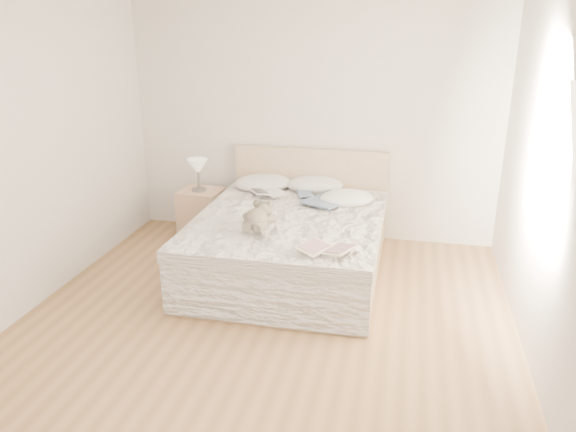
# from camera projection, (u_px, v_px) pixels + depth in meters

# --- Properties ---
(floor) EXTENTS (4.00, 4.50, 0.00)m
(floor) POSITION_uv_depth(u_px,v_px,m) (259.00, 334.00, 4.42)
(floor) COLOR brown
(floor) RESTS_ON ground
(wall_back) EXTENTS (4.00, 0.02, 2.70)m
(wall_back) POSITION_uv_depth(u_px,v_px,m) (312.00, 116.00, 6.04)
(wall_back) COLOR silver
(wall_back) RESTS_ON ground
(wall_front) EXTENTS (4.00, 0.02, 2.70)m
(wall_front) POSITION_uv_depth(u_px,v_px,m) (78.00, 333.00, 1.90)
(wall_front) COLOR silver
(wall_front) RESTS_ON ground
(wall_left) EXTENTS (0.02, 4.50, 2.70)m
(wall_left) POSITION_uv_depth(u_px,v_px,m) (9.00, 154.00, 4.38)
(wall_left) COLOR silver
(wall_left) RESTS_ON ground
(wall_right) EXTENTS (0.02, 4.50, 2.70)m
(wall_right) POSITION_uv_depth(u_px,v_px,m) (559.00, 185.00, 3.56)
(wall_right) COLOR silver
(wall_right) RESTS_ON ground
(window) EXTENTS (0.02, 1.30, 1.10)m
(window) POSITION_uv_depth(u_px,v_px,m) (549.00, 159.00, 3.81)
(window) COLOR white
(window) RESTS_ON wall_right
(bed) EXTENTS (1.72, 2.14, 1.00)m
(bed) POSITION_uv_depth(u_px,v_px,m) (291.00, 242.00, 5.42)
(bed) COLOR tan
(bed) RESTS_ON floor
(nightstand) EXTENTS (0.49, 0.44, 0.56)m
(nightstand) POSITION_uv_depth(u_px,v_px,m) (202.00, 214.00, 6.25)
(nightstand) COLOR tan
(nightstand) RESTS_ON floor
(table_lamp) EXTENTS (0.29, 0.29, 0.35)m
(table_lamp) POSITION_uv_depth(u_px,v_px,m) (198.00, 168.00, 6.05)
(table_lamp) COLOR #4E4944
(table_lamp) RESTS_ON nightstand
(pillow_left) EXTENTS (0.74, 0.63, 0.19)m
(pillow_left) POSITION_uv_depth(u_px,v_px,m) (263.00, 183.00, 6.13)
(pillow_left) COLOR silver
(pillow_left) RESTS_ON bed
(pillow_middle) EXTENTS (0.67, 0.52, 0.18)m
(pillow_middle) POSITION_uv_depth(u_px,v_px,m) (315.00, 185.00, 6.07)
(pillow_middle) COLOR silver
(pillow_middle) RESTS_ON bed
(pillow_right) EXTENTS (0.64, 0.54, 0.16)m
(pillow_right) POSITION_uv_depth(u_px,v_px,m) (347.00, 198.00, 5.62)
(pillow_right) COLOR white
(pillow_right) RESTS_ON bed
(blouse) EXTENTS (0.77, 0.79, 0.02)m
(blouse) POSITION_uv_depth(u_px,v_px,m) (329.00, 199.00, 5.62)
(blouse) COLOR #405371
(blouse) RESTS_ON bed
(photo_book) EXTENTS (0.41, 0.39, 0.03)m
(photo_book) POSITION_uv_depth(u_px,v_px,m) (267.00, 193.00, 5.82)
(photo_book) COLOR white
(photo_book) RESTS_ON bed
(childrens_book) EXTENTS (0.50, 0.44, 0.03)m
(childrens_book) POSITION_uv_depth(u_px,v_px,m) (327.00, 249.00, 4.42)
(childrens_book) COLOR beige
(childrens_book) RESTS_ON bed
(teddy_bear) EXTENTS (0.28, 0.39, 0.20)m
(teddy_bear) POSITION_uv_depth(u_px,v_px,m) (256.00, 227.00, 4.83)
(teddy_bear) COLOR #645A4A
(teddy_bear) RESTS_ON bed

